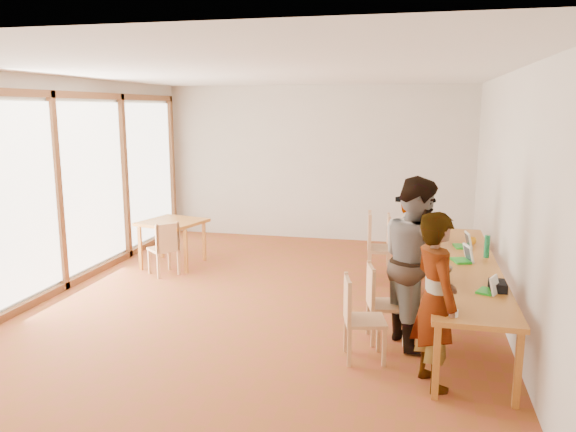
{
  "coord_description": "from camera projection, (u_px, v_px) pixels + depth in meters",
  "views": [
    {
      "loc": [
        1.92,
        -6.81,
        2.56
      ],
      "look_at": [
        0.21,
        0.58,
        1.1
      ],
      "focal_mm": 35.0,
      "sensor_mm": 36.0,
      "label": 1
    }
  ],
  "objects": [
    {
      "name": "ground",
      "position": [
        262.0,
        305.0,
        7.43
      ],
      "size": [
        8.0,
        8.0,
        0.0
      ],
      "primitive_type": "plane",
      "color": "#9F4926",
      "rests_on": "ground"
    },
    {
      "name": "wall_back",
      "position": [
        317.0,
        163.0,
        10.97
      ],
      "size": [
        6.0,
        0.1,
        3.0
      ],
      "primitive_type": "cube",
      "color": "beige",
      "rests_on": "ground"
    },
    {
      "name": "wall_front",
      "position": [
        79.0,
        291.0,
        3.32
      ],
      "size": [
        6.0,
        0.1,
        3.0
      ],
      "primitive_type": "cube",
      "color": "beige",
      "rests_on": "ground"
    },
    {
      "name": "wall_right",
      "position": [
        511.0,
        202.0,
        6.48
      ],
      "size": [
        0.1,
        8.0,
        3.0
      ],
      "primitive_type": "cube",
      "color": "beige",
      "rests_on": "ground"
    },
    {
      "name": "window_wall",
      "position": [
        56.0,
        186.0,
        7.8
      ],
      "size": [
        0.1,
        8.0,
        3.0
      ],
      "primitive_type": "cube",
      "color": "white",
      "rests_on": "ground"
    },
    {
      "name": "ceiling",
      "position": [
        260.0,
        70.0,
        6.86
      ],
      "size": [
        6.0,
        8.0,
        0.04
      ],
      "primitive_type": "cube",
      "color": "white",
      "rests_on": "wall_back"
    },
    {
      "name": "communal_table",
      "position": [
        463.0,
        267.0,
        6.67
      ],
      "size": [
        0.8,
        4.0,
        0.75
      ],
      "color": "#C67E2C",
      "rests_on": "ground"
    },
    {
      "name": "side_table",
      "position": [
        172.0,
        225.0,
        9.2
      ],
      "size": [
        0.9,
        0.9,
        0.75
      ],
      "rotation": [
        0.0,
        0.0,
        -0.24
      ],
      "color": "#C67E2C",
      "rests_on": "ground"
    },
    {
      "name": "chair_near",
      "position": [
        356.0,
        310.0,
        5.73
      ],
      "size": [
        0.49,
        0.49,
        0.47
      ],
      "rotation": [
        0.0,
        0.0,
        0.23
      ],
      "color": "tan",
      "rests_on": "ground"
    },
    {
      "name": "chair_mid",
      "position": [
        379.0,
        295.0,
        6.2
      ],
      "size": [
        0.49,
        0.49,
        0.46
      ],
      "rotation": [
        0.0,
        0.0,
        0.24
      ],
      "color": "tan",
      "rests_on": "ground"
    },
    {
      "name": "chair_far",
      "position": [
        377.0,
        240.0,
        8.37
      ],
      "size": [
        0.53,
        0.53,
        0.55
      ],
      "rotation": [
        0.0,
        0.0,
        0.1
      ],
      "color": "tan",
      "rests_on": "ground"
    },
    {
      "name": "chair_empty",
      "position": [
        394.0,
        236.0,
        8.98
      ],
      "size": [
        0.45,
        0.45,
        0.47
      ],
      "rotation": [
        0.0,
        0.0,
        0.1
      ],
      "color": "tan",
      "rests_on": "ground"
    },
    {
      "name": "chair_spare",
      "position": [
        166.0,
        243.0,
        8.64
      ],
      "size": [
        0.56,
        0.56,
        0.45
      ],
      "rotation": [
        0.0,
        0.0,
        2.44
      ],
      "color": "tan",
      "rests_on": "ground"
    },
    {
      "name": "person_near",
      "position": [
        435.0,
        300.0,
        5.14
      ],
      "size": [
        0.61,
        0.71,
        1.66
      ],
      "primitive_type": "imported",
      "rotation": [
        0.0,
        0.0,
        1.99
      ],
      "color": "gray",
      "rests_on": "ground"
    },
    {
      "name": "person_mid",
      "position": [
        416.0,
        261.0,
        6.1
      ],
      "size": [
        1.0,
        1.11,
        1.86
      ],
      "primitive_type": "imported",
      "rotation": [
        0.0,
        0.0,
        1.97
      ],
      "color": "gray",
      "rests_on": "ground"
    },
    {
      "name": "person_far",
      "position": [
        413.0,
        241.0,
        7.69
      ],
      "size": [
        0.88,
        1.14,
        1.55
      ],
      "primitive_type": "imported",
      "rotation": [
        0.0,
        0.0,
        1.22
      ],
      "color": "gray",
      "rests_on": "ground"
    },
    {
      "name": "laptop_near",
      "position": [
        490.0,
        288.0,
        5.58
      ],
      "size": [
        0.25,
        0.27,
        0.18
      ],
      "rotation": [
        0.0,
        0.0,
        -0.42
      ],
      "color": "green",
      "rests_on": "communal_table"
    },
    {
      "name": "laptop_mid",
      "position": [
        465.0,
        257.0,
        6.72
      ],
      "size": [
        0.28,
        0.29,
        0.21
      ],
      "rotation": [
        0.0,
        0.0,
        0.29
      ],
      "color": "green",
      "rests_on": "communal_table"
    },
    {
      "name": "laptop_far",
      "position": [
        465.0,
        243.0,
        7.41
      ],
      "size": [
        0.25,
        0.27,
        0.21
      ],
      "rotation": [
        0.0,
        0.0,
        0.16
      ],
      "color": "green",
      "rests_on": "communal_table"
    },
    {
      "name": "yellow_mug",
      "position": [
        472.0,
        241.0,
        7.58
      ],
      "size": [
        0.12,
        0.12,
        0.09
      ],
      "primitive_type": "imported",
      "rotation": [
        0.0,
        0.0,
        -0.0
      ],
      "color": "#FEA811",
      "rests_on": "communal_table"
    },
    {
      "name": "green_bottle",
      "position": [
        487.0,
        246.0,
        6.89
      ],
      "size": [
        0.07,
        0.07,
        0.28
      ],
      "primitive_type": "cylinder",
      "color": "#136A37",
      "rests_on": "communal_table"
    },
    {
      "name": "clear_glass",
      "position": [
        436.0,
        257.0,
        6.78
      ],
      "size": [
        0.07,
        0.07,
        0.09
      ],
      "primitive_type": "cylinder",
      "color": "silver",
      "rests_on": "communal_table"
    },
    {
      "name": "condiment_cup",
      "position": [
        454.0,
        313.0,
        4.96
      ],
      "size": [
        0.08,
        0.08,
        0.06
      ],
      "primitive_type": "cylinder",
      "color": "white",
      "rests_on": "communal_table"
    },
    {
      "name": "pink_phone",
      "position": [
        441.0,
        309.0,
        5.13
      ],
      "size": [
        0.05,
        0.1,
        0.01
      ],
      "primitive_type": "cube",
      "color": "#C73A8A",
      "rests_on": "communal_table"
    },
    {
      "name": "black_pouch",
      "position": [
        498.0,
        286.0,
        5.67
      ],
      "size": [
        0.16,
        0.26,
        0.09
      ],
      "primitive_type": "cube",
      "color": "black",
      "rests_on": "communal_table"
    }
  ]
}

